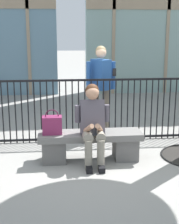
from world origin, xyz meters
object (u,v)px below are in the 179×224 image
(seated_person_with_phone, at_px, (93,122))
(handbag_on_bench, at_px, (52,125))
(stone_bench, at_px, (90,143))
(bystander_at_railing, at_px, (101,84))

(seated_person_with_phone, relative_size, handbag_on_bench, 3.18)
(handbag_on_bench, bearing_deg, seated_person_with_phone, -11.07)
(stone_bench, distance_m, seated_person_with_phone, 0.40)
(handbag_on_bench, height_order, bystander_at_railing, bystander_at_railing)
(stone_bench, height_order, bystander_at_railing, bystander_at_railing)
(handbag_on_bench, relative_size, bystander_at_railing, 0.22)
(bystander_at_railing, bearing_deg, handbag_on_bench, -125.16)
(seated_person_with_phone, relative_size, bystander_at_railing, 0.71)
(stone_bench, height_order, handbag_on_bench, handbag_on_bench)
(seated_person_with_phone, height_order, handbag_on_bench, seated_person_with_phone)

